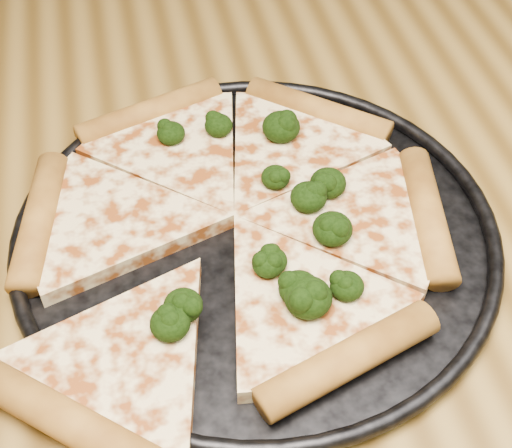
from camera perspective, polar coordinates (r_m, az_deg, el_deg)
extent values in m
cube|color=olive|center=(0.53, 2.32, -4.50)|extent=(1.20, 0.90, 0.04)
cylinder|color=black|center=(0.53, 0.00, -0.96)|extent=(0.33, 0.33, 0.01)
torus|color=black|center=(0.53, 0.00, -0.45)|extent=(0.34, 0.34, 0.01)
cylinder|color=#B57B2D|center=(0.62, 4.74, 8.56)|extent=(0.11, 0.10, 0.02)
cylinder|color=#B57B2D|center=(0.62, -8.07, 8.34)|extent=(0.12, 0.06, 0.02)
cylinder|color=#B57B2D|center=(0.55, -16.13, 0.26)|extent=(0.05, 0.12, 0.02)
cylinder|color=#B57B2D|center=(0.45, -13.82, -14.52)|extent=(0.11, 0.10, 0.02)
cylinder|color=#B57B2D|center=(0.46, 7.03, -10.17)|extent=(0.12, 0.06, 0.02)
cylinder|color=#B57B2D|center=(0.54, 12.89, 0.69)|extent=(0.05, 0.12, 0.02)
ellipsoid|color=black|center=(0.48, 6.93, -4.71)|extent=(0.02, 0.02, 0.02)
ellipsoid|color=black|center=(0.49, 1.15, -2.83)|extent=(0.02, 0.02, 0.02)
ellipsoid|color=black|center=(0.58, -6.48, 6.87)|extent=(0.02, 0.02, 0.02)
ellipsoid|color=black|center=(0.58, 1.92, 7.39)|extent=(0.03, 0.03, 0.02)
ellipsoid|color=black|center=(0.47, 3.99, -5.59)|extent=(0.03, 0.03, 0.02)
ellipsoid|color=black|center=(0.47, -5.56, -6.19)|extent=(0.02, 0.02, 0.02)
ellipsoid|color=black|center=(0.46, -6.55, -7.52)|extent=(0.02, 0.02, 0.02)
ellipsoid|color=black|center=(0.51, 5.83, -0.37)|extent=(0.03, 0.03, 0.02)
ellipsoid|color=black|center=(0.49, 0.95, -3.02)|extent=(0.02, 0.02, 0.02)
ellipsoid|color=black|center=(0.54, 1.49, 3.57)|extent=(0.02, 0.02, 0.02)
ellipsoid|color=black|center=(0.59, -2.86, 7.50)|extent=(0.02, 0.02, 0.02)
ellipsoid|color=black|center=(0.47, 3.29, -4.93)|extent=(0.03, 0.03, 0.02)
ellipsoid|color=black|center=(0.53, 4.01, 2.06)|extent=(0.03, 0.03, 0.02)
ellipsoid|color=black|center=(0.54, 5.50, 3.12)|extent=(0.03, 0.03, 0.02)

